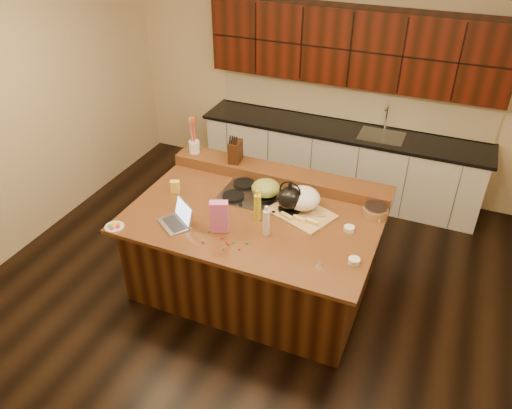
% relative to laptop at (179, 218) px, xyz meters
% --- Properties ---
extents(room, '(5.52, 5.02, 2.72)m').
position_rel_laptop_xyz_m(room, '(0.59, 0.42, 0.37)').
color(room, black).
rests_on(room, ground).
extents(island, '(2.40, 1.60, 0.92)m').
position_rel_laptop_xyz_m(island, '(0.59, 0.42, -0.51)').
color(island, black).
rests_on(island, ground).
extents(back_ledge, '(2.40, 0.30, 0.12)m').
position_rel_laptop_xyz_m(back_ledge, '(0.59, 1.12, 0.00)').
color(back_ledge, black).
rests_on(back_ledge, island).
extents(cooktop, '(0.92, 0.52, 0.05)m').
position_rel_laptop_xyz_m(cooktop, '(0.59, 0.72, -0.04)').
color(cooktop, gray).
rests_on(cooktop, island).
extents(back_counter, '(3.70, 0.66, 2.40)m').
position_rel_laptop_xyz_m(back_counter, '(0.89, 2.64, 0.00)').
color(back_counter, silver).
rests_on(back_counter, ground).
extents(kettle, '(0.30, 0.30, 0.22)m').
position_rel_laptop_xyz_m(kettle, '(0.89, 0.59, 0.10)').
color(kettle, black).
rests_on(kettle, cooktop).
extents(green_bowl, '(0.37, 0.37, 0.16)m').
position_rel_laptop_xyz_m(green_bowl, '(0.59, 0.72, 0.07)').
color(green_bowl, olive).
rests_on(green_bowl, cooktop).
extents(laptop, '(0.40, 0.38, 0.22)m').
position_rel_laptop_xyz_m(laptop, '(0.00, 0.00, 0.00)').
color(laptop, '#B7B7BC').
rests_on(laptop, island).
extents(oil_bottle, '(0.07, 0.07, 0.27)m').
position_rel_laptop_xyz_m(oil_bottle, '(0.65, 0.35, 0.08)').
color(oil_bottle, gold).
rests_on(oil_bottle, island).
extents(vinegar_bottle, '(0.08, 0.08, 0.25)m').
position_rel_laptop_xyz_m(vinegar_bottle, '(0.82, 0.17, 0.07)').
color(vinegar_bottle, silver).
rests_on(vinegar_bottle, island).
extents(wooden_tray, '(0.70, 0.61, 0.24)m').
position_rel_laptop_xyz_m(wooden_tray, '(1.00, 0.66, 0.05)').
color(wooden_tray, tan).
rests_on(wooden_tray, island).
extents(ramekin_a, '(0.10, 0.10, 0.04)m').
position_rel_laptop_xyz_m(ramekin_a, '(1.65, 0.08, -0.04)').
color(ramekin_a, white).
rests_on(ramekin_a, island).
extents(ramekin_b, '(0.13, 0.13, 0.04)m').
position_rel_laptop_xyz_m(ramekin_b, '(1.50, 0.51, -0.04)').
color(ramekin_b, white).
rests_on(ramekin_b, island).
extents(ramekin_c, '(0.12, 0.12, 0.04)m').
position_rel_laptop_xyz_m(ramekin_c, '(1.71, 0.79, -0.04)').
color(ramekin_c, white).
rests_on(ramekin_c, island).
extents(strainer_bowl, '(0.31, 0.31, 0.09)m').
position_rel_laptop_xyz_m(strainer_bowl, '(1.67, 0.85, -0.01)').
color(strainer_bowl, '#996B3F').
rests_on(strainer_bowl, island).
extents(kitchen_timer, '(0.09, 0.09, 0.07)m').
position_rel_laptop_xyz_m(kitchen_timer, '(1.39, -0.08, -0.02)').
color(kitchen_timer, silver).
rests_on(kitchen_timer, island).
extents(pink_bag, '(0.19, 0.14, 0.31)m').
position_rel_laptop_xyz_m(pink_bag, '(0.40, 0.05, 0.10)').
color(pink_bag, '#D865B3').
rests_on(pink_bag, island).
extents(candy_plate, '(0.23, 0.23, 0.01)m').
position_rel_laptop_xyz_m(candy_plate, '(-0.52, -0.29, -0.05)').
color(candy_plate, white).
rests_on(candy_plate, island).
extents(package_box, '(0.11, 0.10, 0.13)m').
position_rel_laptop_xyz_m(package_box, '(-0.32, 0.47, 0.01)').
color(package_box, '#DCD14D').
rests_on(package_box, island).
extents(utensil_crock, '(0.16, 0.16, 0.14)m').
position_rel_laptop_xyz_m(utensil_crock, '(-0.44, 1.12, 0.13)').
color(utensil_crock, white).
rests_on(utensil_crock, back_ledge).
extents(knife_block, '(0.14, 0.21, 0.23)m').
position_rel_laptop_xyz_m(knife_block, '(0.07, 1.12, 0.18)').
color(knife_block, black).
rests_on(knife_block, back_ledge).
extents(gumdrop_0, '(0.02, 0.02, 0.02)m').
position_rel_laptop_xyz_m(gumdrop_0, '(0.55, -0.10, -0.05)').
color(gumdrop_0, red).
rests_on(gumdrop_0, island).
extents(gumdrop_1, '(0.02, 0.02, 0.02)m').
position_rel_laptop_xyz_m(gumdrop_1, '(0.34, -0.16, -0.05)').
color(gumdrop_1, '#198C26').
rests_on(gumdrop_1, island).
extents(gumdrop_2, '(0.02, 0.02, 0.02)m').
position_rel_laptop_xyz_m(gumdrop_2, '(0.57, -0.11, -0.05)').
color(gumdrop_2, red).
rests_on(gumdrop_2, island).
extents(gumdrop_3, '(0.02, 0.02, 0.02)m').
position_rel_laptop_xyz_m(gumdrop_3, '(0.56, -0.19, -0.05)').
color(gumdrop_3, '#198C26').
rests_on(gumdrop_3, island).
extents(gumdrop_4, '(0.02, 0.02, 0.02)m').
position_rel_laptop_xyz_m(gumdrop_4, '(0.69, -0.14, -0.05)').
color(gumdrop_4, red).
rests_on(gumdrop_4, island).
extents(gumdrop_5, '(0.02, 0.02, 0.02)m').
position_rel_laptop_xyz_m(gumdrop_5, '(0.60, -0.07, -0.05)').
color(gumdrop_5, '#198C26').
rests_on(gumdrop_5, island).
extents(gumdrop_6, '(0.02, 0.02, 0.02)m').
position_rel_laptop_xyz_m(gumdrop_6, '(0.48, -0.06, -0.05)').
color(gumdrop_6, red).
rests_on(gumdrop_6, island).
extents(gumdrop_7, '(0.02, 0.02, 0.02)m').
position_rel_laptop_xyz_m(gumdrop_7, '(0.32, -0.01, -0.05)').
color(gumdrop_7, '#198C26').
rests_on(gumdrop_7, island).
extents(gumdrop_8, '(0.02, 0.02, 0.02)m').
position_rel_laptop_xyz_m(gumdrop_8, '(0.35, -0.18, -0.05)').
color(gumdrop_8, red).
rests_on(gumdrop_8, island).
extents(gumdrop_9, '(0.02, 0.02, 0.02)m').
position_rel_laptop_xyz_m(gumdrop_9, '(0.72, -0.03, -0.05)').
color(gumdrop_9, '#198C26').
rests_on(gumdrop_9, island).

